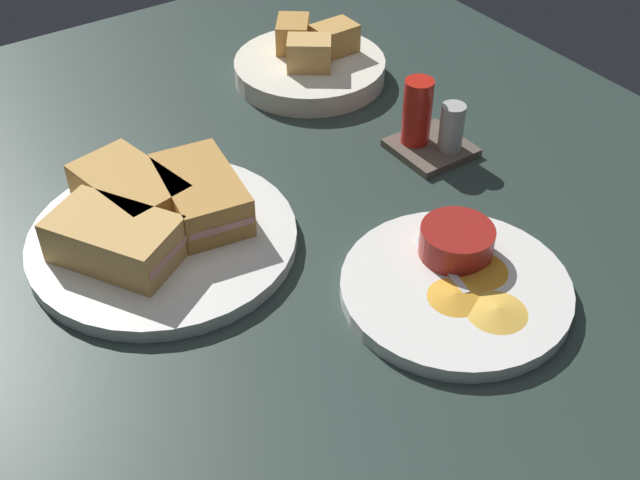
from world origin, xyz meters
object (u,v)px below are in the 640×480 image
Objects in this scene: sandwich_half_far at (130,193)px; plate_chips_companion at (455,289)px; ramekin_light_gravy at (457,240)px; bread_basket_rear at (310,64)px; spoon_by_dark_ramekin at (148,232)px; plate_sandwich_main at (163,239)px; ramekin_dark_sauce at (102,239)px; spoon_by_gravy_ramekin at (434,250)px; sandwich_half_near at (201,194)px; condiment_caddy at (429,127)px; sandwich_half_extra at (115,239)px.

sandwich_half_far is 0.61× the size of plate_chips_companion.
bread_basket_rear reaches higher than ramekin_light_gravy.
plate_sandwich_main is at bearing 61.82° from spoon_by_dark_ramekin.
spoon_by_gravy_ramekin is at bearing 56.67° from ramekin_dark_sauce.
sandwich_half_near is at bearing 94.32° from ramekin_dark_sauce.
condiment_caddy reaches higher than sandwich_half_far.
spoon_by_gravy_ramekin is at bearing 43.43° from sandwich_half_far.
sandwich_half_extra is 45.06cm from bread_basket_rear.
bread_basket_rear reaches higher than ramekin_dark_sauce.
sandwich_half_near is 1.83× the size of ramekin_light_gravy.
bread_basket_rear is (-22.47, 39.02, -1.80)cm from sandwich_half_extra.
ramekin_dark_sauce is (5.47, -5.65, -0.10)cm from sandwich_half_far.
spoon_by_dark_ramekin is 1.29× the size of ramekin_light_gravy.
ramekin_dark_sauce is at bearing -123.33° from spoon_by_gravy_ramekin.
ramekin_light_gravy reaches higher than plate_sandwich_main.
plate_chips_companion is at bearing -15.51° from bread_basket_rear.
spoon_by_dark_ramekin is at bearing 110.90° from sandwich_half_extra.
sandwich_half_far is 37.18cm from condiment_caddy.
spoon_by_gravy_ramekin is (24.33, 23.03, -2.04)cm from sandwich_half_far.
plate_sandwich_main is 2.05× the size of sandwich_half_near.
spoon_by_gravy_ramekin is 21.59cm from condiment_caddy.
ramekin_light_gravy is (21.07, 18.48, -0.64)cm from sandwich_half_near.
plate_sandwich_main is at bearing 99.20° from sandwich_half_extra.
bread_basket_rear reaches higher than spoon_by_dark_ramekin.
plate_sandwich_main is at bearing -80.80° from sandwich_half_near.
spoon_by_dark_ramekin is at bearing -129.86° from spoon_by_gravy_ramekin.
ramekin_dark_sauce reaches higher than plate_chips_companion.
condiment_caddy is at bearing 85.79° from spoon_by_dark_ramekin.
sandwich_half_near is (-0.88, 5.44, 3.20)cm from plate_sandwich_main.
sandwich_half_far is at bearing -101.57° from condiment_caddy.
sandwich_half_far is at bearing -125.80° from sandwich_half_near.
bread_basket_rear is 23.72cm from condiment_caddy.
sandwich_half_near is 28.04cm from ramekin_light_gravy.
plate_sandwich_main is at bearing 9.20° from sandwich_half_far.
sandwich_half_near is 34.97cm from bread_basket_rear.
spoon_by_gravy_ramekin is (18.86, 28.68, -1.94)cm from ramekin_dark_sauce.
sandwich_half_far is 1.45× the size of spoon_by_gravy_ramekin.
ramekin_light_gravy is at bearing 56.49° from ramekin_dark_sauce.
sandwich_half_far is 5.18cm from spoon_by_dark_ramekin.
plate_chips_companion is (23.68, 27.54, -3.10)cm from ramekin_dark_sauce.
bread_basket_rear reaches higher than sandwich_half_near.
plate_sandwich_main and plate_chips_companion have the same top height.
plate_chips_companion is (23.70, 21.00, 0.00)cm from plate_sandwich_main.
ramekin_dark_sauce is 36.54cm from ramekin_light_gravy.
spoon_by_dark_ramekin is (-0.70, -1.30, 1.16)cm from plate_sandwich_main.
sandwich_half_far is at bearing -64.89° from bread_basket_rear.
ramekin_dark_sauce is at bearing -89.80° from plate_sandwich_main.
plate_chips_companion is (24.40, 22.31, -1.16)cm from spoon_by_dark_ramekin.
plate_chips_companion is 2.46× the size of condiment_caddy.
plate_chips_companion is at bearing 49.22° from sandwich_half_extra.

